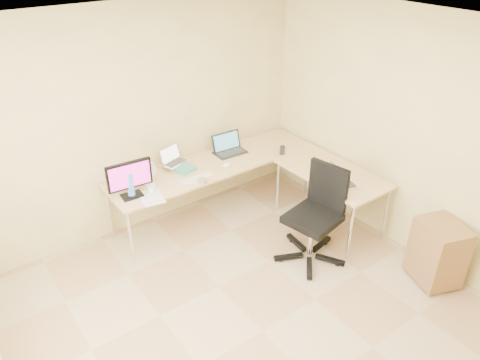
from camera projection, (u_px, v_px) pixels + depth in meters
floor at (262, 331)px, 4.13m from camera, size 4.50×4.50×0.00m
ceiling at (273, 42)px, 2.83m from camera, size 4.50×4.50×0.00m
wall_back at (140, 122)px, 5.05m from camera, size 4.50×0.00×4.50m
wall_right at (428, 144)px, 4.55m from camera, size 0.00×4.50×4.50m
desk_main at (216, 189)px, 5.61m from camera, size 2.65×0.70×0.73m
desk_return at (329, 199)px, 5.41m from camera, size 0.70×1.30×0.73m
monitor at (130, 179)px, 4.67m from camera, size 0.49×0.19×0.41m
book_stack at (183, 168)px, 5.27m from camera, size 0.24×0.30×0.04m
laptop_center at (174, 156)px, 5.27m from camera, size 0.36×0.31×0.20m
laptop_black at (230, 144)px, 5.60m from camera, size 0.40×0.30×0.25m
keyboard at (197, 178)px, 5.08m from camera, size 0.40×0.11×0.02m
mouse at (226, 165)px, 5.35m from camera, size 0.11×0.10×0.03m
mug at (152, 189)px, 4.83m from camera, size 0.11×0.11×0.08m
cd_stack at (203, 181)px, 5.03m from camera, size 0.14×0.14×0.03m
water_bottle at (130, 185)px, 4.71m from camera, size 0.09×0.09×0.28m
papers at (152, 197)px, 4.75m from camera, size 0.29×0.37×0.01m
white_box at (120, 181)px, 4.97m from camera, size 0.27×0.21×0.09m
desk_fan at (145, 173)px, 4.93m from camera, size 0.26×0.26×0.27m
black_cup at (282, 150)px, 5.61m from camera, size 0.07×0.07×0.11m
laptop_return at (345, 176)px, 4.92m from camera, size 0.39×0.34×0.22m
office_chair at (312, 220)px, 4.79m from camera, size 0.76×0.76×1.09m
cabinet at (437, 252)px, 4.54m from camera, size 0.52×0.58×0.66m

